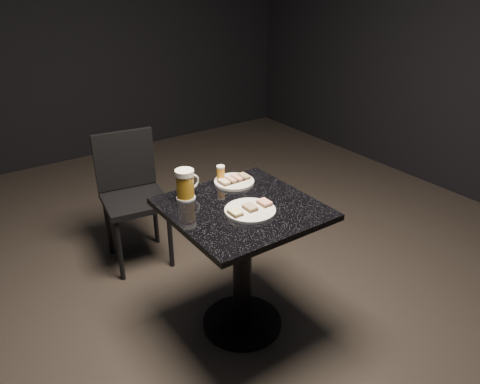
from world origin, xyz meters
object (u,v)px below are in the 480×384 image
Objects in this scene: plate_small at (234,182)px; table at (242,248)px; plate_large at (250,210)px; chair at (132,190)px; beer_mug at (186,184)px; beer_tumbler at (221,174)px.

plate_small is 0.29× the size of table.
plate_small reaches higher than table.
plate_large is 1.09m from chair.
plate_small is at bearing -67.36° from chair.
table is at bearing -115.88° from plate_small.
beer_mug reaches higher than table.
beer_mug is at bearing -89.78° from chair.
plate_large is 1.57× the size of beer_mug.
beer_tumbler is at bearing 13.41° from beer_mug.
table is 7.65× the size of beer_tumbler.
chair reaches higher than table.
beer_mug reaches higher than chair.
chair is (-0.19, 0.98, -0.01)m from table.
beer_mug is 0.18× the size of chair.
plate_large is at bearing -100.34° from beer_tumbler.
table is at bearing -79.17° from chair.
beer_tumbler is (0.06, 0.29, 0.29)m from table.
chair reaches higher than plate_small.
plate_large is 1.14× the size of plate_small.
plate_small is 0.37m from table.
plate_large is 0.37m from beer_tumbler.
beer_tumbler is at bearing 79.66° from plate_large.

